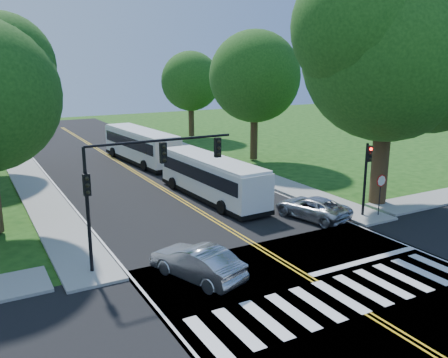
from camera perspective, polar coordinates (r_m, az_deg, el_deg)
ground at (r=20.55m, az=12.80°, el=-13.08°), size 140.00×140.00×0.00m
road at (r=35.06m, az=-7.06°, el=-1.38°), size 14.00×96.00×0.01m
cross_road at (r=20.55m, az=12.81°, el=-13.06°), size 60.00×12.00×0.01m
center_line at (r=38.68m, az=-9.30°, el=0.02°), size 0.36×70.00×0.01m
edge_line_w at (r=37.04m, az=-19.22°, el=-1.22°), size 0.12×70.00×0.01m
edge_line_e at (r=41.39m, az=-0.42°, el=1.12°), size 0.12×70.00×0.01m
crosswalk at (r=20.22m, az=13.77°, el=-13.56°), size 12.60×3.00×0.01m
stop_bar at (r=23.82m, az=16.61°, el=-9.39°), size 6.60×0.40×0.01m
sidewalk_nw at (r=39.72m, az=-22.13°, el=-0.39°), size 2.60×40.00×0.15m
sidewalk_ne at (r=44.65m, az=-0.58°, el=2.15°), size 2.60×40.00×0.15m
tree_ne_big at (r=31.82m, az=19.22°, el=13.94°), size 10.80×10.80×14.91m
tree_east_mid at (r=44.49m, az=3.73°, el=12.19°), size 8.40×8.40×11.93m
tree_east_far at (r=59.04m, az=-4.03°, el=11.65°), size 7.20×7.20×10.34m
signal_nw at (r=21.49m, az=-10.19°, el=0.72°), size 7.15×0.46×5.66m
signal_ne at (r=29.38m, az=16.77°, el=1.07°), size 0.30×0.46×4.40m
stop_sign at (r=29.86m, az=18.35°, el=-0.69°), size 0.76×0.08×2.53m
bus_lead at (r=32.39m, az=-1.52°, el=0.22°), size 3.06×11.19×2.86m
bus_follow at (r=44.91m, az=-10.00°, el=4.02°), size 3.52×11.98×3.06m
hatchback at (r=20.86m, az=-3.28°, el=-9.99°), size 3.00×4.82×1.50m
suv at (r=29.06m, az=10.53°, el=-3.39°), size 3.28×5.14×1.32m
dark_sedan at (r=38.35m, az=-0.00°, el=1.01°), size 2.67×4.46×1.21m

